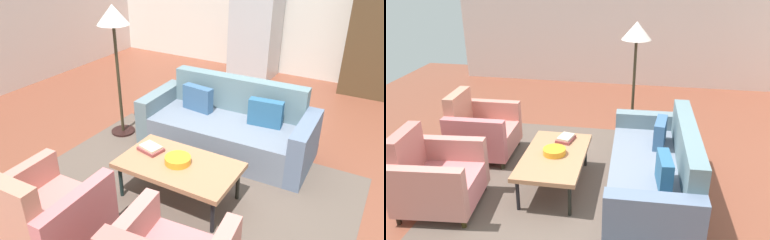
% 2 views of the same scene
% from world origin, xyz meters
% --- Properties ---
extents(ground_plane, '(10.18, 10.18, 0.00)m').
position_xyz_m(ground_plane, '(0.00, 0.00, 0.00)').
color(ground_plane, brown).
extents(wall_left, '(0.12, 7.29, 2.80)m').
position_xyz_m(wall_left, '(-4.24, 0.00, 1.40)').
color(wall_left, silver).
rests_on(wall_left, ground).
extents(area_rug, '(3.40, 2.60, 0.01)m').
position_xyz_m(area_rug, '(-0.12, -0.66, 0.00)').
color(area_rug, brown).
rests_on(area_rug, ground).
extents(couch, '(2.12, 0.95, 0.86)m').
position_xyz_m(couch, '(-0.13, 0.48, 0.29)').
color(couch, slate).
rests_on(couch, ground).
extents(coffee_table, '(1.20, 0.70, 0.42)m').
position_xyz_m(coffee_table, '(-0.12, -0.71, 0.38)').
color(coffee_table, black).
rests_on(coffee_table, ground).
extents(armchair_left, '(0.83, 0.83, 0.88)m').
position_xyz_m(armchair_left, '(-0.72, -1.88, 0.34)').
color(armchair_left, '#382818').
rests_on(armchair_left, ground).
extents(armchair_right, '(0.87, 0.87, 0.88)m').
position_xyz_m(armchair_right, '(0.48, -1.88, 0.34)').
color(armchair_right, '#301D1C').
rests_on(armchair_right, ground).
extents(fruit_bowl, '(0.26, 0.26, 0.07)m').
position_xyz_m(fruit_bowl, '(-0.13, -0.71, 0.45)').
color(fruit_bowl, orange).
rests_on(fruit_bowl, coffee_table).
extents(book_stack, '(0.28, 0.23, 0.06)m').
position_xyz_m(book_stack, '(-0.50, -0.65, 0.45)').
color(book_stack, brown).
rests_on(book_stack, coffee_table).
extents(floor_lamp, '(0.40, 0.40, 1.72)m').
position_xyz_m(floor_lamp, '(-1.55, 0.11, 1.44)').
color(floor_lamp, black).
rests_on(floor_lamp, ground).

